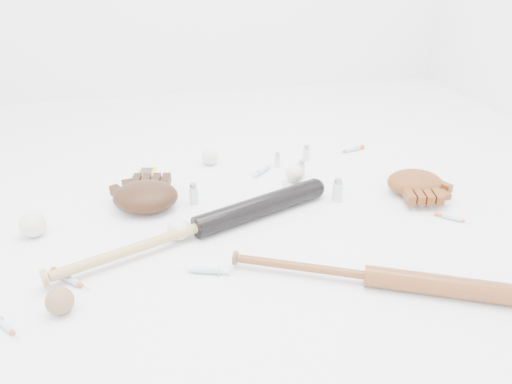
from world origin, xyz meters
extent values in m
plane|color=white|center=(0.00, 0.00, 0.00)|extent=(3.00, 3.00, 0.00)
cube|color=gold|center=(-0.34, 0.42, 0.00)|extent=(0.09, 0.11, 0.01)
cube|color=white|center=(0.19, 0.15, 0.02)|extent=(0.09, 0.09, 0.04)
sphere|color=silver|center=(0.19, 0.15, 0.07)|extent=(0.07, 0.07, 0.07)
sphere|color=silver|center=(-0.70, 0.03, 0.04)|extent=(0.08, 0.08, 0.08)
sphere|color=silver|center=(-0.08, 0.45, 0.03)|extent=(0.07, 0.07, 0.07)
sphere|color=silver|center=(-0.25, -0.09, 0.04)|extent=(0.07, 0.07, 0.07)
sphere|color=olive|center=(-0.57, -0.36, 0.04)|extent=(0.07, 0.07, 0.07)
cylinder|color=silver|center=(0.25, 0.25, 0.04)|extent=(0.03, 0.03, 0.07)
cylinder|color=silver|center=(0.32, 0.40, 0.03)|extent=(0.03, 0.03, 0.07)
cylinder|color=silver|center=(0.22, 0.20, 0.04)|extent=(0.03, 0.03, 0.08)
cylinder|color=silver|center=(0.32, 0.04, 0.04)|extent=(0.04, 0.04, 0.08)
cylinder|color=silver|center=(-0.18, 0.13, 0.04)|extent=(0.03, 0.03, 0.08)
cylinder|color=silver|center=(0.18, 0.37, 0.03)|extent=(0.02, 0.02, 0.06)
camera|label=1|loc=(-0.30, -1.43, 0.86)|focal=35.00mm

